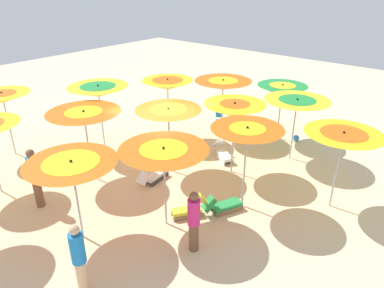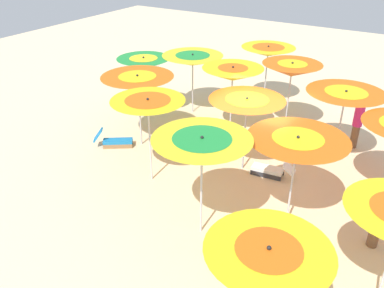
{
  "view_description": "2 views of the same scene",
  "coord_description": "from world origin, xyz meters",
  "px_view_note": "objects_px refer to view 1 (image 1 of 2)",
  "views": [
    {
      "loc": [
        -7.52,
        -7.56,
        6.15
      ],
      "look_at": [
        0.77,
        -0.64,
        0.99
      ],
      "focal_mm": 33.49,
      "sensor_mm": 36.0,
      "label": 1
    },
    {
      "loc": [
        -3.95,
        9.64,
        6.49
      ],
      "look_at": [
        1.49,
        0.84,
        0.9
      ],
      "focal_mm": 38.3,
      "sensor_mm": 36.0,
      "label": 2
    }
  ],
  "objects_px": {
    "beach_umbrella_11": "(98,91)",
    "beachgoer_1": "(79,258)",
    "lounger_0": "(219,123)",
    "beach_umbrella_6": "(84,118)",
    "beach_umbrella_13": "(223,85)",
    "beach_umbrella_12": "(168,85)",
    "beachgoer_0": "(194,221)",
    "beach_umbrella_2": "(164,155)",
    "lounger_3": "(223,154)",
    "beachgoer_2": "(35,177)",
    "beach_umbrella_8": "(234,110)",
    "beach_umbrella_7": "(168,114)",
    "lounger_4": "(154,176)",
    "beach_umbrella_3": "(247,136)",
    "beach_ball": "(296,138)",
    "beach_umbrella_9": "(297,105)",
    "beach_umbrella_10": "(2,98)",
    "beach_umbrella_14": "(282,90)",
    "lounger_1": "(190,210)",
    "beach_umbrella_4": "(343,139)",
    "beach_umbrella_1": "(72,168)"
  },
  "relations": [
    {
      "from": "beach_umbrella_11",
      "to": "beachgoer_1",
      "type": "bearing_deg",
      "value": -131.33
    },
    {
      "from": "lounger_0",
      "to": "beach_umbrella_6",
      "type": "bearing_deg",
      "value": -41.63
    },
    {
      "from": "beach_umbrella_13",
      "to": "beachgoer_1",
      "type": "bearing_deg",
      "value": -163.7
    },
    {
      "from": "beach_umbrella_11",
      "to": "beach_umbrella_12",
      "type": "height_order",
      "value": "beach_umbrella_11"
    },
    {
      "from": "beachgoer_1",
      "to": "beachgoer_0",
      "type": "bearing_deg",
      "value": -80.96
    },
    {
      "from": "beach_umbrella_2",
      "to": "lounger_3",
      "type": "bearing_deg",
      "value": 13.59
    },
    {
      "from": "beachgoer_2",
      "to": "beach_umbrella_8",
      "type": "bearing_deg",
      "value": 148.76
    },
    {
      "from": "beach_umbrella_7",
      "to": "lounger_4",
      "type": "xyz_separation_m",
      "value": [
        -0.85,
        -0.07,
        -1.87
      ]
    },
    {
      "from": "beach_umbrella_13",
      "to": "beach_umbrella_3",
      "type": "bearing_deg",
      "value": -137.46
    },
    {
      "from": "beach_ball",
      "to": "beachgoer_0",
      "type": "bearing_deg",
      "value": -173.59
    },
    {
      "from": "beach_umbrella_9",
      "to": "lounger_3",
      "type": "xyz_separation_m",
      "value": [
        -1.61,
        1.85,
        -1.86
      ]
    },
    {
      "from": "beach_umbrella_2",
      "to": "beachgoer_0",
      "type": "relative_size",
      "value": 1.4
    },
    {
      "from": "beach_umbrella_10",
      "to": "beach_ball",
      "type": "distance_m",
      "value": 11.15
    },
    {
      "from": "beach_umbrella_9",
      "to": "lounger_4",
      "type": "height_order",
      "value": "beach_umbrella_9"
    },
    {
      "from": "beach_umbrella_14",
      "to": "beachgoer_2",
      "type": "relative_size",
      "value": 1.26
    },
    {
      "from": "beach_umbrella_11",
      "to": "lounger_1",
      "type": "xyz_separation_m",
      "value": [
        -1.15,
        -5.29,
        -2.1
      ]
    },
    {
      "from": "lounger_0",
      "to": "beachgoer_2",
      "type": "xyz_separation_m",
      "value": [
        -8.13,
        0.52,
        0.76
      ]
    },
    {
      "from": "beach_umbrella_12",
      "to": "beachgoer_1",
      "type": "relative_size",
      "value": 1.46
    },
    {
      "from": "beach_umbrella_10",
      "to": "lounger_1",
      "type": "bearing_deg",
      "value": -80.3
    },
    {
      "from": "lounger_0",
      "to": "beach_umbrella_11",
      "type": "bearing_deg",
      "value": -60.19
    },
    {
      "from": "lounger_0",
      "to": "beach_umbrella_7",
      "type": "bearing_deg",
      "value": -22.1
    },
    {
      "from": "beach_umbrella_8",
      "to": "beach_ball",
      "type": "distance_m",
      "value": 4.35
    },
    {
      "from": "beach_umbrella_12",
      "to": "beach_umbrella_13",
      "type": "height_order",
      "value": "beach_umbrella_12"
    },
    {
      "from": "beach_umbrella_6",
      "to": "beachgoer_2",
      "type": "height_order",
      "value": "beach_umbrella_6"
    },
    {
      "from": "beach_umbrella_3",
      "to": "beachgoer_0",
      "type": "bearing_deg",
      "value": -177.91
    },
    {
      "from": "beach_umbrella_12",
      "to": "beach_umbrella_14",
      "type": "xyz_separation_m",
      "value": [
        2.82,
        -3.45,
        -0.21
      ]
    },
    {
      "from": "beach_ball",
      "to": "beach_umbrella_2",
      "type": "bearing_deg",
      "value": 177.05
    },
    {
      "from": "beach_umbrella_12",
      "to": "lounger_4",
      "type": "relative_size",
      "value": 1.96
    },
    {
      "from": "beach_umbrella_2",
      "to": "lounger_4",
      "type": "bearing_deg",
      "value": 53.79
    },
    {
      "from": "beach_umbrella_6",
      "to": "beach_ball",
      "type": "xyz_separation_m",
      "value": [
        7.04,
        -3.96,
        -2.0
      ]
    },
    {
      "from": "beach_umbrella_4",
      "to": "beach_umbrella_13",
      "type": "bearing_deg",
      "value": 68.9
    },
    {
      "from": "beach_umbrella_4",
      "to": "beach_umbrella_14",
      "type": "distance_m",
      "value": 4.81
    },
    {
      "from": "beach_umbrella_2",
      "to": "beachgoer_2",
      "type": "height_order",
      "value": "beach_umbrella_2"
    },
    {
      "from": "beach_umbrella_12",
      "to": "lounger_4",
      "type": "height_order",
      "value": "beach_umbrella_12"
    },
    {
      "from": "beach_umbrella_2",
      "to": "lounger_1",
      "type": "distance_m",
      "value": 2.02
    },
    {
      "from": "beach_umbrella_2",
      "to": "beach_umbrella_11",
      "type": "height_order",
      "value": "beach_umbrella_11"
    },
    {
      "from": "beach_umbrella_8",
      "to": "lounger_4",
      "type": "distance_m",
      "value": 3.36
    },
    {
      "from": "lounger_1",
      "to": "lounger_0",
      "type": "bearing_deg",
      "value": -116.77
    },
    {
      "from": "beach_ball",
      "to": "beach_umbrella_12",
      "type": "bearing_deg",
      "value": 126.29
    },
    {
      "from": "lounger_0",
      "to": "beach_umbrella_8",
      "type": "bearing_deg",
      "value": 7.25
    },
    {
      "from": "beach_umbrella_6",
      "to": "beach_umbrella_9",
      "type": "bearing_deg",
      "value": -39.12
    },
    {
      "from": "beach_umbrella_7",
      "to": "lounger_3",
      "type": "relative_size",
      "value": 1.93
    },
    {
      "from": "beach_umbrella_6",
      "to": "lounger_4",
      "type": "distance_m",
      "value": 2.85
    },
    {
      "from": "beach_umbrella_8",
      "to": "lounger_1",
      "type": "bearing_deg",
      "value": -169.62
    },
    {
      "from": "beach_umbrella_7",
      "to": "lounger_3",
      "type": "xyz_separation_m",
      "value": [
        1.86,
        -0.93,
        -1.85
      ]
    },
    {
      "from": "beach_umbrella_1",
      "to": "lounger_0",
      "type": "height_order",
      "value": "beach_umbrella_1"
    },
    {
      "from": "beach_umbrella_12",
      "to": "beach_umbrella_14",
      "type": "bearing_deg",
      "value": -50.76
    },
    {
      "from": "beach_umbrella_4",
      "to": "beach_umbrella_7",
      "type": "height_order",
      "value": "beach_umbrella_4"
    },
    {
      "from": "beach_umbrella_10",
      "to": "beach_umbrella_12",
      "type": "xyz_separation_m",
      "value": [
        4.79,
        -3.45,
        0.05
      ]
    },
    {
      "from": "beach_umbrella_6",
      "to": "beach_umbrella_7",
      "type": "height_order",
      "value": "beach_umbrella_6"
    }
  ]
}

